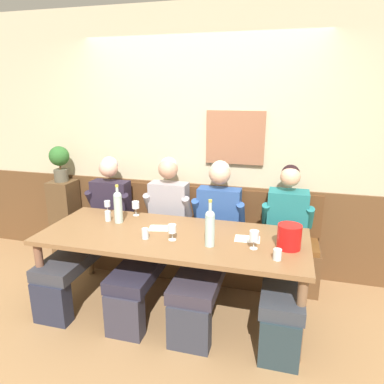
% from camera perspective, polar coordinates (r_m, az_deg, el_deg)
% --- Properties ---
extents(ground_plane, '(6.80, 6.80, 0.02)m').
position_cam_1_polar(ground_plane, '(3.37, -3.60, -19.54)').
color(ground_plane, '#9A7147').
rests_on(ground_plane, ground).
extents(room_wall_back, '(6.80, 0.12, 2.80)m').
position_cam_1_polar(room_wall_back, '(3.82, 1.35, 7.84)').
color(room_wall_back, '#C3B594').
rests_on(room_wall_back, ground).
extents(wood_wainscot_panel, '(6.80, 0.03, 0.96)m').
position_cam_1_polar(wood_wainscot_panel, '(4.01, 1.03, -5.36)').
color(wood_wainscot_panel, brown).
rests_on(wood_wainscot_panel, ground).
extents(wall_bench, '(2.62, 0.42, 0.94)m').
position_cam_1_polar(wall_bench, '(3.90, 0.25, -9.21)').
color(wall_bench, brown).
rests_on(wall_bench, ground).
extents(dining_table, '(2.32, 0.91, 0.75)m').
position_cam_1_polar(dining_table, '(3.12, -3.17, -8.12)').
color(dining_table, brown).
rests_on(dining_table, ground).
extents(person_center_left_seat, '(0.52, 1.34, 1.26)m').
position_cam_1_polar(person_center_left_seat, '(3.78, -15.67, -5.47)').
color(person_center_left_seat, '#252838').
rests_on(person_center_left_seat, ground).
extents(person_right_seat, '(0.51, 1.34, 1.29)m').
position_cam_1_polar(person_right_seat, '(3.50, -5.72, -6.36)').
color(person_right_seat, '#33303D').
rests_on(person_right_seat, ground).
extents(person_left_seat, '(0.54, 1.34, 1.28)m').
position_cam_1_polar(person_left_seat, '(3.35, 3.09, -7.43)').
color(person_left_seat, '#2E313C').
rests_on(person_left_seat, ground).
extents(person_center_right_seat, '(0.49, 1.35, 1.28)m').
position_cam_1_polar(person_center_right_seat, '(3.31, 14.95, -8.26)').
color(person_center_right_seat, '#233339').
rests_on(person_center_right_seat, ground).
extents(ice_bucket, '(0.19, 0.19, 0.20)m').
position_cam_1_polar(ice_bucket, '(2.90, 15.52, -7.01)').
color(ice_bucket, red).
rests_on(ice_bucket, dining_table).
extents(wine_bottle_clear_water, '(0.08, 0.08, 0.39)m').
position_cam_1_polar(wine_bottle_clear_water, '(2.81, 2.93, -5.66)').
color(wine_bottle_clear_water, '#ADCEC9').
rests_on(wine_bottle_clear_water, dining_table).
extents(wine_bottle_amber_mid, '(0.08, 0.08, 0.37)m').
position_cam_1_polar(wine_bottle_amber_mid, '(3.37, -11.93, -2.25)').
color(wine_bottle_amber_mid, '#ACC8BD').
rests_on(wine_bottle_amber_mid, dining_table).
extents(wine_glass_mid_left, '(0.07, 0.07, 0.15)m').
position_cam_1_polar(wine_glass_mid_left, '(3.55, -9.14, -2.20)').
color(wine_glass_mid_left, silver).
rests_on(wine_glass_mid_left, dining_table).
extents(wine_glass_right_end, '(0.08, 0.08, 0.15)m').
position_cam_1_polar(wine_glass_right_end, '(2.82, 10.07, -7.07)').
color(wine_glass_right_end, silver).
rests_on(wine_glass_right_end, dining_table).
extents(wine_glass_left_end, '(0.07, 0.07, 0.14)m').
position_cam_1_polar(wine_glass_left_end, '(2.94, -3.23, -6.05)').
color(wine_glass_left_end, silver).
rests_on(wine_glass_left_end, dining_table).
extents(wine_glass_center_rear, '(0.06, 0.06, 0.13)m').
position_cam_1_polar(wine_glass_center_rear, '(3.68, -13.60, -2.00)').
color(wine_glass_center_rear, silver).
rests_on(wine_glass_center_rear, dining_table).
extents(water_tumbler_right, '(0.06, 0.06, 0.10)m').
position_cam_1_polar(water_tumbler_right, '(3.47, -13.50, -3.81)').
color(water_tumbler_right, silver).
rests_on(water_tumbler_right, dining_table).
extents(water_tumbler_center, '(0.06, 0.06, 0.08)m').
position_cam_1_polar(water_tumbler_center, '(2.71, 13.70, -9.84)').
color(water_tumbler_center, silver).
rests_on(water_tumbler_center, dining_table).
extents(water_tumbler_left, '(0.06, 0.06, 0.09)m').
position_cam_1_polar(water_tumbler_left, '(3.01, -7.62, -6.71)').
color(water_tumbler_left, silver).
rests_on(water_tumbler_left, dining_table).
extents(tasting_sheet_left_guest, '(0.22, 0.16, 0.00)m').
position_cam_1_polar(tasting_sheet_left_guest, '(3.03, 8.98, -7.54)').
color(tasting_sheet_left_guest, white).
rests_on(tasting_sheet_left_guest, dining_table).
extents(tasting_sheet_right_guest, '(0.24, 0.19, 0.00)m').
position_cam_1_polar(tasting_sheet_right_guest, '(3.23, -5.11, -5.86)').
color(tasting_sheet_right_guest, white).
rests_on(tasting_sheet_right_guest, dining_table).
extents(corner_pedestal, '(0.28, 0.28, 0.93)m').
position_cam_1_polar(corner_pedestal, '(4.52, -19.82, -4.06)').
color(corner_pedestal, brown).
rests_on(corner_pedestal, ground).
extents(potted_plant, '(0.23, 0.23, 0.41)m').
position_cam_1_polar(potted_plant, '(4.34, -20.72, 4.79)').
color(potted_plant, brown).
rests_on(potted_plant, corner_pedestal).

